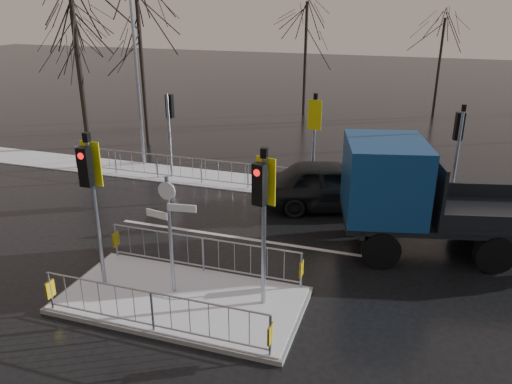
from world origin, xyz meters
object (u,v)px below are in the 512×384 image
(flatbed_truck, at_px, (419,194))
(traffic_island, at_px, (181,288))
(car_far_lane, at_px, (333,185))
(street_lamp_left, at_px, (138,63))

(flatbed_truck, bearing_deg, traffic_island, -138.89)
(traffic_island, height_order, flatbed_truck, traffic_island)
(car_far_lane, bearing_deg, flatbed_truck, -147.47)
(car_far_lane, xyz_separation_m, flatbed_truck, (2.87, -2.44, 0.91))
(car_far_lane, distance_m, street_lamp_left, 9.91)
(traffic_island, xyz_separation_m, street_lamp_left, (-6.42, 9.49, 4.10))
(street_lamp_left, bearing_deg, traffic_island, -55.93)
(traffic_island, bearing_deg, car_far_lane, 70.71)
(street_lamp_left, bearing_deg, flatbed_truck, -22.20)
(flatbed_truck, distance_m, street_lamp_left, 13.01)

